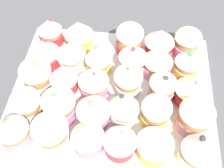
# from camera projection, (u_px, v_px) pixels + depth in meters

# --- Properties ---
(ground_plane) EXTENTS (1.80, 1.80, 0.03)m
(ground_plane) POSITION_uv_depth(u_px,v_px,m) (112.00, 99.00, 0.60)
(ground_plane) COLOR #4C4C51
(baking_tray) EXTENTS (0.42, 0.36, 0.01)m
(baking_tray) POSITION_uv_depth(u_px,v_px,m) (112.00, 94.00, 0.58)
(baking_tray) COLOR silver
(baking_tray) RESTS_ON ground_plane
(cupcake_0) EXTENTS (0.06, 0.06, 0.07)m
(cupcake_0) POSITION_uv_depth(u_px,v_px,m) (13.00, 130.00, 0.48)
(cupcake_0) COLOR pink
(cupcake_0) RESTS_ON baking_tray
(cupcake_1) EXTENTS (0.07, 0.07, 0.07)m
(cupcake_1) POSITION_uv_depth(u_px,v_px,m) (51.00, 131.00, 0.48)
(cupcake_1) COLOR white
(cupcake_1) RESTS_ON baking_tray
(cupcake_2) EXTENTS (0.06, 0.06, 0.07)m
(cupcake_2) POSITION_uv_depth(u_px,v_px,m) (88.00, 137.00, 0.47)
(cupcake_2) COLOR pink
(cupcake_2) RESTS_ON baking_tray
(cupcake_3) EXTENTS (0.06, 0.06, 0.07)m
(cupcake_3) POSITION_uv_depth(u_px,v_px,m) (120.00, 141.00, 0.47)
(cupcake_3) COLOR #D1333D
(cupcake_3) RESTS_ON baking_tray
(cupcake_4) EXTENTS (0.07, 0.07, 0.07)m
(cupcake_4) POSITION_uv_depth(u_px,v_px,m) (155.00, 144.00, 0.47)
(cupcake_4) COLOR #EFC651
(cupcake_4) RESTS_ON baking_tray
(cupcake_5) EXTENTS (0.06, 0.06, 0.08)m
(cupcake_5) POSITION_uv_depth(u_px,v_px,m) (198.00, 150.00, 0.46)
(cupcake_5) COLOR white
(cupcake_5) RESTS_ON baking_tray
(cupcake_6) EXTENTS (0.06, 0.06, 0.07)m
(cupcake_6) POSITION_uv_depth(u_px,v_px,m) (27.00, 104.00, 0.52)
(cupcake_6) COLOR white
(cupcake_6) RESTS_ON baking_tray
(cupcake_7) EXTENTS (0.07, 0.07, 0.07)m
(cupcake_7) POSITION_uv_depth(u_px,v_px,m) (59.00, 105.00, 0.51)
(cupcake_7) COLOR pink
(cupcake_7) RESTS_ON baking_tray
(cupcake_8) EXTENTS (0.07, 0.07, 0.07)m
(cupcake_8) POSITION_uv_depth(u_px,v_px,m) (93.00, 111.00, 0.51)
(cupcake_8) COLOR pink
(cupcake_8) RESTS_ON baking_tray
(cupcake_9) EXTENTS (0.06, 0.06, 0.08)m
(cupcake_9) POSITION_uv_depth(u_px,v_px,m) (124.00, 107.00, 0.51)
(cupcake_9) COLOR white
(cupcake_9) RESTS_ON baking_tray
(cupcake_10) EXTENTS (0.06, 0.06, 0.07)m
(cupcake_10) POSITION_uv_depth(u_px,v_px,m) (156.00, 111.00, 0.50)
(cupcake_10) COLOR #EFC651
(cupcake_10) RESTS_ON baking_tray
(cupcake_11) EXTENTS (0.07, 0.07, 0.07)m
(cupcake_11) POSITION_uv_depth(u_px,v_px,m) (195.00, 117.00, 0.50)
(cupcake_11) COLOR pink
(cupcake_11) RESTS_ON baking_tray
(cupcake_12) EXTENTS (0.07, 0.07, 0.08)m
(cupcake_12) POSITION_uv_depth(u_px,v_px,m) (36.00, 74.00, 0.56)
(cupcake_12) COLOR white
(cupcake_12) RESTS_ON baking_tray
(cupcake_13) EXTENTS (0.06, 0.06, 0.07)m
(cupcake_13) POSITION_uv_depth(u_px,v_px,m) (64.00, 76.00, 0.55)
(cupcake_13) COLOR #D1333D
(cupcake_13) RESTS_ON baking_tray
(cupcake_14) EXTENTS (0.06, 0.06, 0.07)m
(cupcake_14) POSITION_uv_depth(u_px,v_px,m) (93.00, 82.00, 0.55)
(cupcake_14) COLOR pink
(cupcake_14) RESTS_ON baking_tray
(cupcake_15) EXTENTS (0.06, 0.06, 0.08)m
(cupcake_15) POSITION_uv_depth(u_px,v_px,m) (128.00, 80.00, 0.55)
(cupcake_15) COLOR white
(cupcake_15) RESTS_ON baking_tray
(cupcake_16) EXTENTS (0.05, 0.05, 0.07)m
(cupcake_16) POSITION_uv_depth(u_px,v_px,m) (162.00, 87.00, 0.54)
(cupcake_16) COLOR pink
(cupcake_16) RESTS_ON baking_tray
(cupcake_17) EXTENTS (0.07, 0.07, 0.07)m
(cupcake_17) POSITION_uv_depth(u_px,v_px,m) (192.00, 91.00, 0.53)
(cupcake_17) COLOR #D1333D
(cupcake_17) RESTS_ON baking_tray
(cupcake_18) EXTENTS (0.06, 0.06, 0.07)m
(cupcake_18) POSITION_uv_depth(u_px,v_px,m) (45.00, 53.00, 0.59)
(cupcake_18) COLOR #D1333D
(cupcake_18) RESTS_ON baking_tray
(cupcake_19) EXTENTS (0.06, 0.06, 0.07)m
(cupcake_19) POSITION_uv_depth(u_px,v_px,m) (70.00, 54.00, 0.59)
(cupcake_19) COLOR white
(cupcake_19) RESTS_ON baking_tray
(cupcake_20) EXTENTS (0.06, 0.06, 0.08)m
(cupcake_20) POSITION_uv_depth(u_px,v_px,m) (98.00, 58.00, 0.58)
(cupcake_20) COLOR #EFC651
(cupcake_20) RESTS_ON baking_tray
(cupcake_21) EXTENTS (0.06, 0.06, 0.07)m
(cupcake_21) POSITION_uv_depth(u_px,v_px,m) (133.00, 58.00, 0.58)
(cupcake_21) COLOR white
(cupcake_21) RESTS_ON baking_tray
(cupcake_22) EXTENTS (0.06, 0.06, 0.07)m
(cupcake_22) POSITION_uv_depth(u_px,v_px,m) (158.00, 62.00, 0.58)
(cupcake_22) COLOR pink
(cupcake_22) RESTS_ON baking_tray
(cupcake_23) EXTENTS (0.05, 0.05, 0.08)m
(cupcake_23) POSITION_uv_depth(u_px,v_px,m) (188.00, 63.00, 0.57)
(cupcake_23) COLOR #EFC651
(cupcake_23) RESTS_ON baking_tray
(cupcake_24) EXTENTS (0.06, 0.06, 0.07)m
(cupcake_24) POSITION_uv_depth(u_px,v_px,m) (50.00, 31.00, 0.64)
(cupcake_24) COLOR #D1333D
(cupcake_24) RESTS_ON baking_tray
(cupcake_25) EXTENTS (0.07, 0.07, 0.07)m
(cupcake_25) POSITION_uv_depth(u_px,v_px,m) (79.00, 34.00, 0.62)
(cupcake_25) COLOR #EFC651
(cupcake_25) RESTS_ON baking_tray
(cupcake_26) EXTENTS (0.06, 0.06, 0.08)m
(cupcake_26) POSITION_uv_depth(u_px,v_px,m) (130.00, 38.00, 0.61)
(cupcake_26) COLOR #D1333D
(cupcake_26) RESTS_ON baking_tray
(cupcake_27) EXTENTS (0.07, 0.07, 0.07)m
(cupcake_27) POSITION_uv_depth(u_px,v_px,m) (160.00, 41.00, 0.61)
(cupcake_27) COLOR #D1333D
(cupcake_27) RESTS_ON baking_tray
(cupcake_28) EXTENTS (0.06, 0.06, 0.07)m
(cupcake_28) POSITION_uv_depth(u_px,v_px,m) (187.00, 42.00, 0.61)
(cupcake_28) COLOR pink
(cupcake_28) RESTS_ON baking_tray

